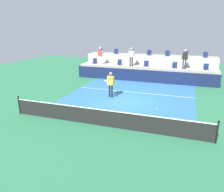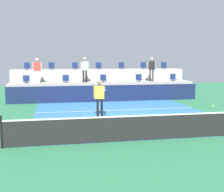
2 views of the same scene
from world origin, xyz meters
The scene contains 24 objects.
ground_plane centered at (0.00, 0.00, 0.00)m, with size 40.00×40.00×0.00m, color #2D754C.
court_inner_paint centered at (0.00, 1.00, 0.00)m, with size 9.00×10.00×0.01m, color teal.
court_service_line centered at (0.00, 2.40, 0.01)m, with size 9.00×0.06×0.00m, color white.
tennis_net centered at (0.00, -4.00, 0.50)m, with size 10.48×0.08×1.07m.
sponsor_backboard centered at (0.00, 6.00, 0.55)m, with size 13.00×0.16×1.10m, color #141E42.
seating_tier_lower centered at (0.00, 7.30, 0.62)m, with size 13.00×1.80×1.25m, color #ADAAA3.
seating_tier_upper centered at (0.00, 9.10, 1.05)m, with size 13.00×1.80×2.10m, color #ADAAA3.
stadium_chair_lower_far_left centered at (-5.30, 7.23, 1.46)m, with size 0.44×0.40×0.52m.
stadium_chair_lower_left centered at (-2.63, 7.23, 1.46)m, with size 0.44×0.40×0.52m.
stadium_chair_lower_center centered at (0.04, 7.23, 1.46)m, with size 0.44×0.40×0.52m.
stadium_chair_lower_right centered at (2.68, 7.23, 1.46)m, with size 0.44×0.40×0.52m.
stadium_chair_lower_far_right centered at (5.35, 7.23, 1.46)m, with size 0.44×0.40×0.52m.
stadium_chair_upper_far_left centered at (-5.35, 9.03, 2.31)m, with size 0.44×0.40×0.52m.
stadium_chair_upper_left centered at (-3.58, 9.03, 2.31)m, with size 0.44×0.40×0.52m.
stadium_chair_upper_mid_left centered at (-1.82, 9.03, 2.31)m, with size 0.44×0.40×0.52m.
stadium_chair_upper_center centered at (-0.02, 9.03, 2.31)m, with size 0.44×0.40×0.52m.
stadium_chair_upper_mid_right centered at (1.80, 9.03, 2.31)m, with size 0.44×0.40×0.52m.
stadium_chair_upper_right centered at (3.58, 9.03, 2.31)m, with size 0.44×0.40×0.52m.
stadium_chair_upper_far_right centered at (5.31, 9.03, 2.31)m, with size 0.44×0.40×0.52m.
tennis_player centered at (-1.27, 0.70, 1.13)m, with size 0.61×1.33×1.82m.
spectator_leaning_on_rail centered at (-4.53, 6.85, 2.27)m, with size 0.59×0.26×1.69m.
spectator_in_white centered at (-1.34, 6.85, 2.31)m, with size 0.61×0.26×1.74m.
spectator_in_grey centered at (3.50, 6.85, 2.31)m, with size 0.61×0.27×1.74m.
tennis_ball centered at (2.55, -3.36, 1.04)m, with size 0.07×0.07×0.07m.
Camera 1 is at (3.67, -13.33, 4.80)m, focal length 34.73 mm.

